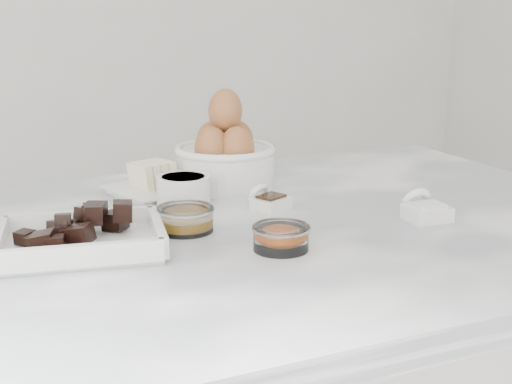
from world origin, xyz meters
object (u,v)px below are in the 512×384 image
egg_bowl (225,155)px  vanilla_spoon (268,200)px  zest_bowl (281,236)px  sugar_ramekin (183,190)px  butter_plate (154,183)px  chocolate_dish (80,234)px  honey_bowl (185,218)px  salt_spoon (424,209)px

egg_bowl → vanilla_spoon: bearing=-88.3°
zest_bowl → sugar_ramekin: bearing=101.4°
butter_plate → egg_bowl: size_ratio=0.94×
zest_bowl → vanilla_spoon: (0.07, 0.18, -0.00)m
chocolate_dish → egg_bowl: (0.31, 0.25, 0.03)m
zest_bowl → honey_bowl: bearing=124.4°
butter_plate → egg_bowl: 0.14m
egg_bowl → salt_spoon: size_ratio=2.27×
chocolate_dish → zest_bowl: chocolate_dish is taller
butter_plate → salt_spoon: size_ratio=2.13×
butter_plate → egg_bowl: egg_bowl is taller
egg_bowl → zest_bowl: 0.36m
sugar_ramekin → salt_spoon: 0.38m
egg_bowl → honey_bowl: bearing=-124.5°
butter_plate → chocolate_dish: bearing=-125.5°
vanilla_spoon → egg_bowl: bearing=91.7°
sugar_ramekin → salt_spoon: size_ratio=1.07×
sugar_ramekin → salt_spoon: sugar_ramekin is taller
vanilla_spoon → butter_plate: bearing=130.7°
zest_bowl → chocolate_dish: bearing=156.8°
chocolate_dish → butter_plate: same height
chocolate_dish → sugar_ramekin: (0.19, 0.14, 0.00)m
chocolate_dish → zest_bowl: 0.26m
honey_bowl → zest_bowl: honey_bowl is taller
chocolate_dish → honey_bowl: (0.15, 0.03, -0.00)m
sugar_ramekin → egg_bowl: (0.11, 0.10, 0.03)m
butter_plate → sugar_ramekin: (0.02, -0.10, 0.01)m
sugar_ramekin → butter_plate: bearing=101.8°
chocolate_dish → butter_plate: size_ratio=1.42×
salt_spoon → chocolate_dish: bearing=172.2°
butter_plate → sugar_ramekin: 0.10m
egg_bowl → salt_spoon: 0.37m
sugar_ramekin → zest_bowl: sugar_ramekin is taller
zest_bowl → egg_bowl: bearing=79.8°
sugar_ramekin → vanilla_spoon: 0.14m
butter_plate → vanilla_spoon: butter_plate is taller
honey_bowl → salt_spoon: 0.36m
salt_spoon → honey_bowl: bearing=164.9°
egg_bowl → vanilla_spoon: size_ratio=2.27×
honey_bowl → zest_bowl: bearing=-55.6°
butter_plate → sugar_ramekin: bearing=-78.2°
vanilla_spoon → sugar_ramekin: bearing=151.4°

